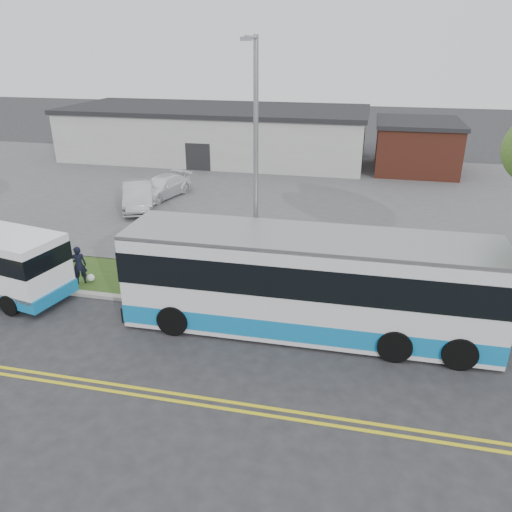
% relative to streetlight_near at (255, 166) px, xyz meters
% --- Properties ---
extents(ground, '(140.00, 140.00, 0.00)m').
position_rel_streetlight_near_xyz_m(ground, '(-3.00, -2.73, -5.23)').
color(ground, '#28282B').
rests_on(ground, ground).
extents(lane_line_north, '(70.00, 0.12, 0.01)m').
position_rel_streetlight_near_xyz_m(lane_line_north, '(-3.00, -6.58, -5.23)').
color(lane_line_north, gold).
rests_on(lane_line_north, ground).
extents(lane_line_south, '(70.00, 0.12, 0.01)m').
position_rel_streetlight_near_xyz_m(lane_line_south, '(-3.00, -6.88, -5.23)').
color(lane_line_south, gold).
rests_on(lane_line_south, ground).
extents(curb, '(80.00, 0.30, 0.15)m').
position_rel_streetlight_near_xyz_m(curb, '(-3.00, -1.63, -5.16)').
color(curb, '#9E9B93').
rests_on(curb, ground).
extents(verge, '(80.00, 3.30, 0.10)m').
position_rel_streetlight_near_xyz_m(verge, '(-3.00, 0.17, -5.18)').
color(verge, '#2D4818').
rests_on(verge, ground).
extents(parking_lot, '(80.00, 25.00, 0.10)m').
position_rel_streetlight_near_xyz_m(parking_lot, '(-3.00, 14.27, -5.18)').
color(parking_lot, '#4C4C4F').
rests_on(parking_lot, ground).
extents(commercial_building, '(25.40, 10.40, 4.35)m').
position_rel_streetlight_near_xyz_m(commercial_building, '(-9.00, 24.27, -3.05)').
color(commercial_building, '#9E9E99').
rests_on(commercial_building, ground).
extents(brick_wing, '(6.30, 7.30, 3.90)m').
position_rel_streetlight_near_xyz_m(brick_wing, '(7.50, 23.27, -3.27)').
color(brick_wing, brown).
rests_on(brick_wing, ground).
extents(streetlight_near, '(0.35, 1.53, 9.50)m').
position_rel_streetlight_near_xyz_m(streetlight_near, '(0.00, 0.00, 0.00)').
color(streetlight_near, gray).
rests_on(streetlight_near, verge).
extents(transit_bus, '(12.67, 3.15, 3.51)m').
position_rel_streetlight_near_xyz_m(transit_bus, '(2.31, -2.13, -3.46)').
color(transit_bus, silver).
rests_on(transit_bus, ground).
extents(pedestrian, '(0.72, 0.63, 1.64)m').
position_rel_streetlight_near_xyz_m(pedestrian, '(-7.27, -0.83, -4.31)').
color(pedestrian, black).
rests_on(pedestrian, verge).
extents(parked_car_a, '(3.51, 5.09, 1.59)m').
position_rel_streetlight_near_xyz_m(parked_car_a, '(-9.30, 9.15, -4.34)').
color(parked_car_a, '#9EA1A5').
rests_on(parked_car_a, parking_lot).
extents(parked_car_b, '(3.09, 5.01, 1.36)m').
position_rel_streetlight_near_xyz_m(parked_car_b, '(-8.88, 11.75, -4.46)').
color(parked_car_b, white).
rests_on(parked_car_b, parking_lot).
extents(grocery_bag_left, '(0.32, 0.32, 0.32)m').
position_rel_streetlight_near_xyz_m(grocery_bag_left, '(-7.57, -1.08, -4.97)').
color(grocery_bag_left, white).
rests_on(grocery_bag_left, verge).
extents(grocery_bag_right, '(0.32, 0.32, 0.32)m').
position_rel_streetlight_near_xyz_m(grocery_bag_right, '(-6.97, -0.58, -4.97)').
color(grocery_bag_right, white).
rests_on(grocery_bag_right, verge).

